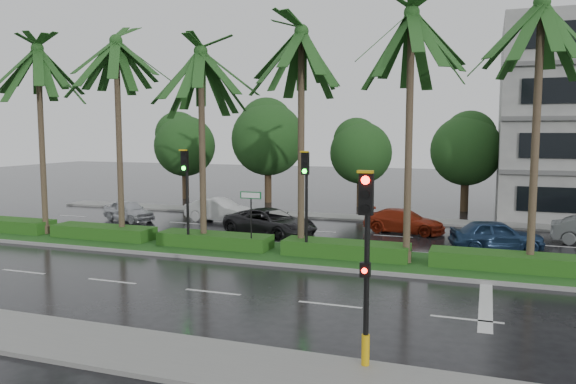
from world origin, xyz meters
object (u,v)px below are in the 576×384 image
(car_white, at_px, (219,210))
(car_red, at_px, (404,221))
(signal_median_left, at_px, (186,184))
(car_darkgrey, at_px, (271,223))
(car_blue, at_px, (496,235))
(street_sign, at_px, (251,206))
(signal_near, at_px, (366,261))
(car_silver, at_px, (129,211))

(car_white, xyz_separation_m, car_red, (10.71, 0.02, -0.07))
(signal_median_left, distance_m, car_darkgrey, 5.57)
(signal_median_left, relative_size, car_blue, 1.09)
(street_sign, bearing_deg, car_white, 124.91)
(street_sign, relative_size, car_blue, 0.65)
(signal_near, xyz_separation_m, car_darkgrey, (-7.84, 14.28, -1.81))
(signal_near, distance_m, street_sign, 12.11)
(signal_near, xyz_separation_m, car_red, (-1.63, 17.54, -1.89))
(signal_near, relative_size, car_blue, 1.09)
(signal_median_left, relative_size, car_darkgrey, 0.87)
(signal_median_left, height_order, car_darkgrey, signal_median_left)
(signal_near, relative_size, car_darkgrey, 0.87)
(signal_near, relative_size, car_silver, 1.21)
(car_white, bearing_deg, car_red, -79.96)
(signal_median_left, bearing_deg, car_white, 106.63)
(car_white, bearing_deg, signal_median_left, -153.43)
(car_darkgrey, height_order, car_red, car_darkgrey)
(signal_near, xyz_separation_m, signal_median_left, (-10.00, 9.69, 0.49))
(car_darkgrey, distance_m, car_blue, 10.71)
(signal_near, distance_m, car_silver, 23.74)
(car_white, distance_m, car_red, 10.71)
(car_white, bearing_deg, car_darkgrey, -115.84)
(street_sign, bearing_deg, signal_median_left, -176.53)
(car_silver, bearing_deg, signal_near, -112.54)
(car_white, relative_size, car_blue, 1.03)
(street_sign, xyz_separation_m, car_white, (-5.34, 7.65, -1.44))
(signal_near, bearing_deg, car_darkgrey, 118.77)
(car_silver, height_order, car_red, car_red)
(street_sign, height_order, car_blue, street_sign)
(signal_near, height_order, signal_median_left, signal_median_left)
(car_silver, relative_size, car_darkgrey, 0.72)
(car_white, xyz_separation_m, car_blue, (15.21, -2.95, 0.00))
(signal_median_left, relative_size, car_red, 1.03)
(car_blue, bearing_deg, street_sign, 99.60)
(car_red, bearing_deg, car_darkgrey, 127.59)
(car_silver, bearing_deg, car_red, -64.43)
(signal_median_left, bearing_deg, car_red, 43.18)
(car_blue, bearing_deg, car_silver, 70.31)
(car_darkgrey, relative_size, car_blue, 1.25)
(street_sign, relative_size, car_silver, 0.72)
(car_white, bearing_deg, car_silver, 117.10)
(street_sign, distance_m, car_blue, 11.02)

